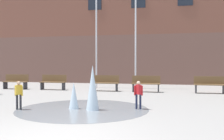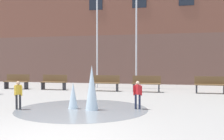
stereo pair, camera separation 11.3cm
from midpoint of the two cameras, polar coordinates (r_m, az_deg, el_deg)
ground_plane at (r=5.87m, az=-13.34°, el=-14.44°), size 100.00×100.00×0.00m
library_building at (r=23.57m, az=7.03°, el=7.96°), size 36.00×6.05×8.57m
splash_fountain at (r=9.17m, az=-5.45°, el=-5.49°), size 4.60×4.60×1.55m
park_bench_left_of_flagpoles at (r=17.53m, az=-19.84°, el=-2.32°), size 1.60×0.44×0.91m
park_bench_under_left_flagpole at (r=16.35m, az=-12.32°, el=-2.53°), size 1.60×0.44×0.91m
park_bench_center at (r=15.23m, az=-1.17°, el=-2.79°), size 1.60×0.44×0.91m
park_bench_under_right_flagpole at (r=14.83m, az=7.71°, el=-2.91°), size 1.60×0.44×0.91m
park_bench_near_trashcan at (r=14.95m, az=20.78°, el=-2.96°), size 1.60×0.44×0.91m
child_with_pink_shirt at (r=9.22m, az=5.96°, el=-4.94°), size 0.31×0.24×0.99m
child_running at (r=9.65m, az=-19.42°, el=-4.72°), size 0.31×0.24×0.99m
flagpole_left at (r=17.47m, az=-3.00°, el=11.50°), size 0.80×0.10×8.81m
flagpole_right at (r=16.91m, az=5.61°, el=11.11°), size 0.80×0.10×8.39m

